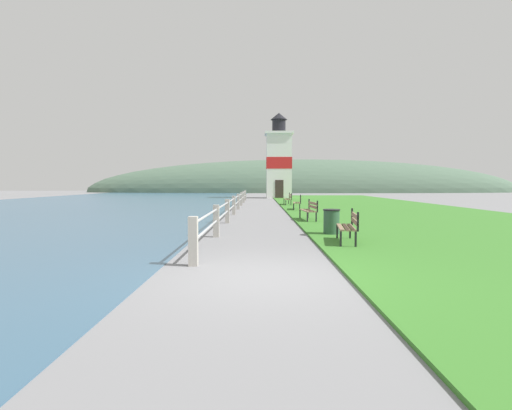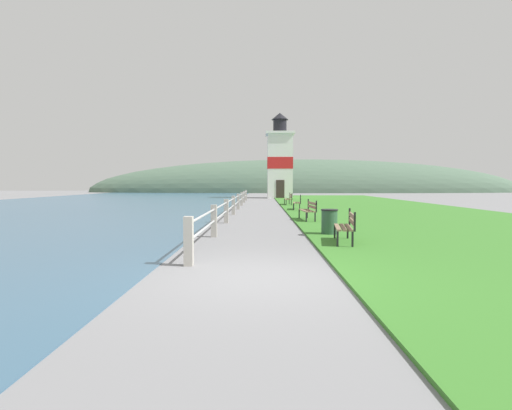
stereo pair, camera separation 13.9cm
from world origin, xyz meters
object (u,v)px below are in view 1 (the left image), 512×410
park_bench_far (298,202)px  lighthouse (279,161)px  park_bench_near (349,225)px  park_bench_by_lighthouse (289,198)px  park_bench_midway (310,209)px  trash_bin (331,222)px

park_bench_far → lighthouse: 20.55m
park_bench_near → park_bench_by_lighthouse: bearing=-81.5°
park_bench_midway → lighthouse: lighthouse is taller
park_bench_far → trash_bin: park_bench_far is taller
park_bench_far → park_bench_by_lighthouse: (-0.18, 5.52, 0.00)m
lighthouse → trash_bin: size_ratio=11.23×
park_bench_far → park_bench_by_lighthouse: size_ratio=0.89×
park_bench_by_lighthouse → trash_bin: park_bench_by_lighthouse is taller
park_bench_near → park_bench_midway: bearing=-80.2°
lighthouse → park_bench_midway: bearing=-89.9°
lighthouse → park_bench_near: bearing=-89.5°
park_bench_midway → trash_bin: (0.08, -4.78, -0.11)m
park_bench_near → park_bench_midway: 6.62m
park_bench_by_lighthouse → trash_bin: 17.23m
park_bench_midway → park_bench_by_lighthouse: bearing=-94.3°
park_bench_near → park_bench_far: (-0.07, 13.54, 0.00)m
trash_bin → park_bench_midway: bearing=91.0°
park_bench_near → lighthouse: bearing=-81.7°
park_bench_midway → park_bench_far: bearing=-95.8°
trash_bin → park_bench_by_lighthouse: bearing=90.3°
park_bench_midway → trash_bin: bearing=86.7°
park_bench_far → park_bench_near: bearing=95.8°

